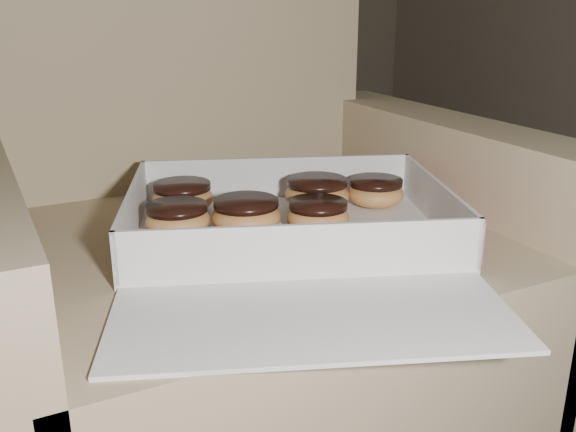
# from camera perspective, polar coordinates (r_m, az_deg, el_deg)

# --- Properties ---
(armchair) EXTENTS (0.82, 0.69, 0.86)m
(armchair) POSITION_cam_1_polar(r_m,az_deg,el_deg) (1.00, -4.39, -6.33)
(armchair) COLOR #9C8463
(armchair) RESTS_ON floor
(bakery_box) EXTENTS (0.57, 0.61, 0.07)m
(bakery_box) POSITION_cam_1_polar(r_m,az_deg,el_deg) (0.84, 0.56, -1.88)
(bakery_box) COLOR silver
(bakery_box) RESTS_ON armchair
(donut_a) EXTENTS (0.09, 0.09, 0.04)m
(donut_a) POSITION_cam_1_polar(r_m,az_deg,el_deg) (0.99, 7.80, 2.17)
(donut_a) COLOR #CE8E48
(donut_a) RESTS_ON bakery_box
(donut_b) EXTENTS (0.09, 0.09, 0.04)m
(donut_b) POSITION_cam_1_polar(r_m,az_deg,el_deg) (0.87, -9.79, -0.22)
(donut_b) COLOR #CE8E48
(donut_b) RESTS_ON bakery_box
(donut_c) EXTENTS (0.10, 0.10, 0.05)m
(donut_c) POSITION_cam_1_polar(r_m,az_deg,el_deg) (0.96, 2.60, 2.06)
(donut_c) COLOR #CE8E48
(donut_c) RESTS_ON bakery_box
(donut_d) EXTENTS (0.09, 0.09, 0.05)m
(donut_d) POSITION_cam_1_polar(r_m,az_deg,el_deg) (0.96, -9.35, 1.72)
(donut_d) COLOR #CE8E48
(donut_d) RESTS_ON bakery_box
(donut_e) EXTENTS (0.09, 0.09, 0.04)m
(donut_e) POSITION_cam_1_polar(r_m,az_deg,el_deg) (0.87, 2.68, 0.08)
(donut_e) COLOR #CE8E48
(donut_e) RESTS_ON bakery_box
(donut_f) EXTENTS (0.09, 0.09, 0.05)m
(donut_f) POSITION_cam_1_polar(r_m,az_deg,el_deg) (0.87, -3.73, 0.11)
(donut_f) COLOR #CE8E48
(donut_f) RESTS_ON bakery_box
(crumb_a) EXTENTS (0.01, 0.01, 0.00)m
(crumb_a) POSITION_cam_1_polar(r_m,az_deg,el_deg) (0.83, 6.70, -2.67)
(crumb_a) COLOR black
(crumb_a) RESTS_ON bakery_box
(crumb_b) EXTENTS (0.01, 0.01, 0.00)m
(crumb_b) POSITION_cam_1_polar(r_m,az_deg,el_deg) (0.83, -8.13, -2.63)
(crumb_b) COLOR black
(crumb_b) RESTS_ON bakery_box
(crumb_c) EXTENTS (0.01, 0.01, 0.00)m
(crumb_c) POSITION_cam_1_polar(r_m,az_deg,el_deg) (0.80, 10.50, -3.65)
(crumb_c) COLOR black
(crumb_c) RESTS_ON bakery_box
(crumb_d) EXTENTS (0.01, 0.01, 0.00)m
(crumb_d) POSITION_cam_1_polar(r_m,az_deg,el_deg) (0.81, 4.74, -3.15)
(crumb_d) COLOR black
(crumb_d) RESTS_ON bakery_box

